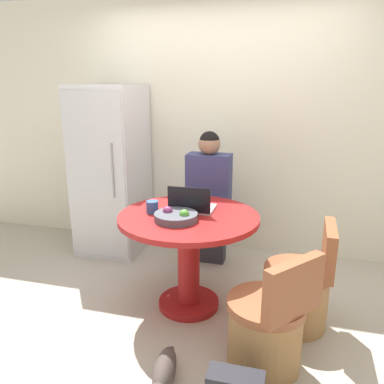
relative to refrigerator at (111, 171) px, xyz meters
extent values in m
plane|color=#B2A899|center=(1.10, -1.07, -0.86)|extent=(12.00, 12.00, 0.00)
cube|color=silver|center=(1.10, 0.39, 0.44)|extent=(7.00, 0.06, 2.60)
cube|color=silver|center=(0.00, 0.01, 0.00)|extent=(0.64, 0.66, 1.73)
cube|color=silver|center=(0.00, -0.33, 0.00)|extent=(0.61, 0.01, 1.62)
cylinder|color=gray|center=(0.19, -0.34, 0.09)|extent=(0.02, 0.02, 0.52)
cylinder|color=maroon|center=(1.07, -0.88, -0.84)|extent=(0.48, 0.48, 0.05)
cylinder|color=maroon|center=(1.07, -0.88, -0.47)|extent=(0.17, 0.17, 0.68)
cylinder|color=maroon|center=(1.07, -0.88, -0.11)|extent=(1.07, 1.07, 0.04)
cylinder|color=#9E7042|center=(1.70, -1.40, -0.66)|extent=(0.45, 0.45, 0.40)
cylinder|color=brown|center=(1.70, -1.40, -0.43)|extent=(0.48, 0.48, 0.06)
cube|color=brown|center=(1.85, -1.53, -0.24)|extent=(0.33, 0.38, 0.34)
cylinder|color=#9E7042|center=(1.89, -0.91, -0.66)|extent=(0.45, 0.45, 0.40)
cylinder|color=brown|center=(1.89, -0.91, -0.43)|extent=(0.48, 0.48, 0.06)
cube|color=brown|center=(2.08, -0.92, -0.24)|extent=(0.09, 0.43, 0.34)
cube|color=#2D2D38|center=(1.07, -0.03, -0.63)|extent=(0.28, 0.16, 0.46)
cube|color=#2D2D38|center=(1.07, -0.09, -0.34)|extent=(0.32, 0.36, 0.14)
cube|color=navy|center=(1.07, -0.17, -0.01)|extent=(0.40, 0.22, 0.52)
sphere|color=#936B51|center=(1.07, -0.17, 0.34)|extent=(0.20, 0.20, 0.20)
sphere|color=black|center=(1.07, -0.17, 0.37)|extent=(0.18, 0.18, 0.18)
cube|color=#B7B7BC|center=(1.07, -0.75, -0.08)|extent=(0.33, 0.25, 0.02)
cube|color=black|center=(1.07, -0.87, 0.03)|extent=(0.33, 0.01, 0.19)
cylinder|color=#4C4C56|center=(1.02, -1.03, -0.06)|extent=(0.31, 0.31, 0.05)
sphere|color=#4C9333|center=(1.09, -1.05, -0.03)|extent=(0.07, 0.07, 0.07)
sphere|color=#7A2D5B|center=(0.95, -1.01, -0.03)|extent=(0.07, 0.07, 0.07)
cylinder|color=#2D4C84|center=(0.79, -0.91, -0.04)|extent=(0.09, 0.09, 0.09)
ellipsoid|color=#473D38|center=(1.15, -1.72, -0.78)|extent=(0.18, 0.38, 0.18)
cylinder|color=#473D38|center=(1.13, -1.55, -0.76)|extent=(0.05, 0.16, 0.12)
camera|label=1|loc=(1.78, -3.45, 0.84)|focal=35.00mm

